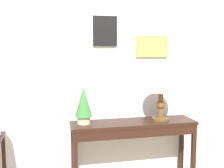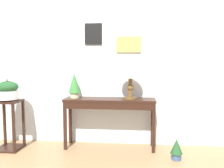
% 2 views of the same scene
% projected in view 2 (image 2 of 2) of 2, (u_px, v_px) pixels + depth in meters
% --- Properties ---
extents(back_wall_with_art, '(9.00, 0.13, 2.80)m').
position_uv_depth(back_wall_with_art, '(109.00, 57.00, 3.96)').
color(back_wall_with_art, silver).
rests_on(back_wall_with_art, ground).
extents(console_table, '(1.38, 0.36, 0.77)m').
position_uv_depth(console_table, '(109.00, 106.00, 3.74)').
color(console_table, black).
rests_on(console_table, ground).
extents(table_lamp, '(0.33, 0.33, 0.52)m').
position_uv_depth(table_lamp, '(130.00, 74.00, 3.68)').
color(table_lamp, brown).
rests_on(table_lamp, console_table).
extents(potted_plant_on_console, '(0.18, 0.18, 0.40)m').
position_uv_depth(potted_plant_on_console, '(74.00, 84.00, 3.81)').
color(potted_plant_on_console, beige).
rests_on(potted_plant_on_console, console_table).
extents(pedestal_stand_left, '(0.36, 0.36, 0.76)m').
position_uv_depth(pedestal_stand_left, '(9.00, 125.00, 3.73)').
color(pedestal_stand_left, black).
rests_on(pedestal_stand_left, ground).
extents(planter_bowl_wide, '(0.33, 0.33, 0.33)m').
position_uv_depth(planter_bowl_wide, '(8.00, 90.00, 3.68)').
color(planter_bowl_wide, silver).
rests_on(planter_bowl_wide, pedestal_stand_left).
extents(potted_plant_floor, '(0.17, 0.17, 0.30)m').
position_uv_depth(potted_plant_floor, '(176.00, 148.00, 3.34)').
color(potted_plant_floor, '#3D5684').
rests_on(potted_plant_floor, ground).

